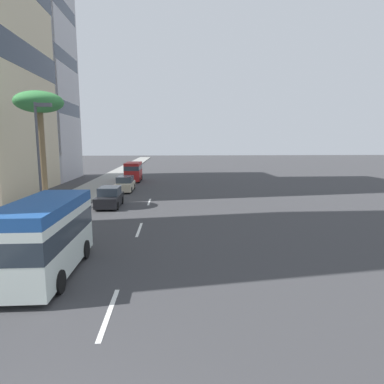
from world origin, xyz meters
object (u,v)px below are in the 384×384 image
minibus_second (46,235)px  van_fourth (133,171)px  car_lead (110,198)px  street_lamp (40,154)px  car_third (125,184)px  palm_tree (39,107)px

minibus_second → van_fourth: (31.74, 0.12, -0.17)m
car_lead → street_lamp: bearing=-17.1°
minibus_second → car_third: (22.89, 0.05, -0.89)m
minibus_second → car_lead: bearing=-179.6°
car_lead → palm_tree: 8.74m
car_third → palm_tree: (-9.53, 4.95, 7.21)m
minibus_second → street_lamp: bearing=-158.9°
minibus_second → van_fourth: size_ratio=1.27×
palm_tree → car_third: bearing=-27.4°
car_third → palm_tree: palm_tree is taller
car_lead → van_fourth: bearing=-179.9°
street_lamp → car_lead: bearing=-17.1°
street_lamp → palm_tree: bearing=20.0°
car_lead → car_third: (8.86, -0.04, -0.01)m
car_lead → palm_tree: palm_tree is taller
van_fourth → car_third: bearing=0.5°
minibus_second → car_third: 22.91m
car_lead → car_third: bearing=179.7°
street_lamp → minibus_second: bearing=-158.9°
palm_tree → van_fourth: bearing=-14.9°
car_lead → palm_tree: bearing=-82.3°
minibus_second → van_fourth: bearing=-179.8°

